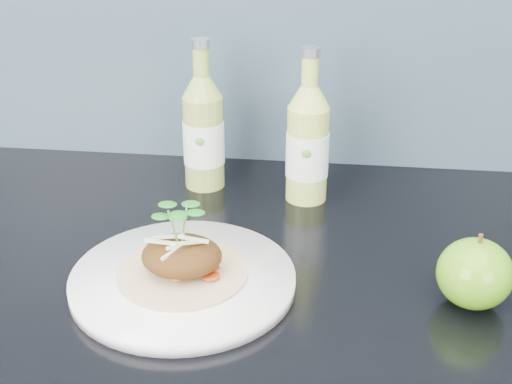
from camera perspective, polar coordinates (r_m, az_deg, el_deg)
dinner_plate at (r=0.86m, az=-5.86°, el=-7.02°), size 0.31×0.31×0.02m
pork_taco at (r=0.84m, az=-5.97°, el=-4.93°), size 0.15×0.15×0.10m
green_apple at (r=0.84m, az=17.10°, el=-6.25°), size 0.11×0.11×0.09m
cider_bottle_left at (r=1.07m, az=-4.22°, el=4.79°), size 0.08×0.08×0.23m
cider_bottle_right at (r=1.03m, az=4.15°, el=3.85°), size 0.08×0.08×0.23m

